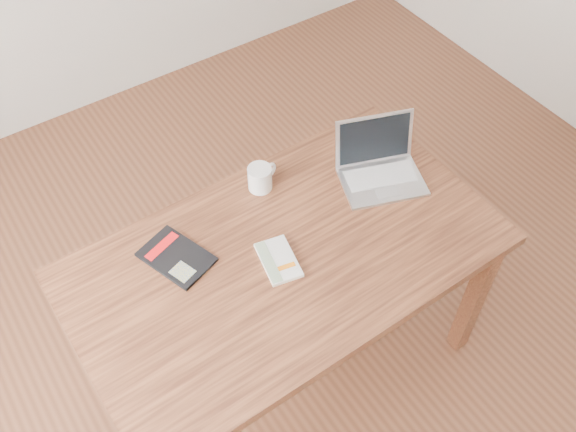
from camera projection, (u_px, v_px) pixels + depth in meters
room at (309, 105)px, 1.66m from camera, size 4.04×4.04×2.70m
desk at (286, 269)px, 2.17m from camera, size 1.42×0.83×0.75m
white_guidebook at (278, 260)px, 2.08m from camera, size 0.14×0.19×0.02m
black_guidebook at (176, 257)px, 2.09m from camera, size 0.22×0.27×0.01m
laptop at (379, 166)px, 2.30m from camera, size 0.35×0.33×0.20m
coffee_mug at (260, 177)px, 2.26m from camera, size 0.12×0.09×0.09m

